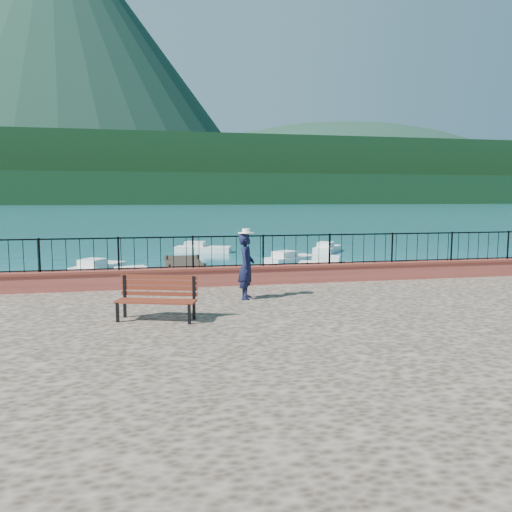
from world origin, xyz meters
name	(u,v)px	position (x,y,z in m)	size (l,w,h in m)	color
ground	(307,356)	(0.00, 0.00, 0.00)	(2000.00, 2000.00, 0.00)	#19596B
promenade	(448,453)	(0.00, -6.00, 0.60)	(30.00, 20.00, 1.20)	#332821
parapet	(272,275)	(0.00, 3.70, 1.49)	(28.00, 0.46, 0.58)	#AD533E
railing	(272,251)	(0.00, 3.70, 2.25)	(27.00, 0.05, 0.95)	black
dock	(190,278)	(-2.00, 12.00, 0.15)	(2.00, 16.00, 0.30)	#2D231C
far_forest	(157,189)	(0.00, 300.00, 9.00)	(900.00, 60.00, 18.00)	black
foothills	(156,173)	(0.00, 360.00, 22.00)	(900.00, 120.00, 44.00)	black
volcano	(56,53)	(-120.00, 700.00, 190.00)	(560.00, 560.00, 380.00)	#142D23
companion_hill	(340,201)	(220.00, 560.00, 0.00)	(448.00, 384.00, 180.00)	#142D23
park_bench	(157,307)	(-3.65, -0.42, 1.50)	(1.86, 1.09, 0.98)	black
person	(246,266)	(-1.25, 1.52, 2.09)	(0.65, 0.42, 1.78)	black
hat	(246,231)	(-1.25, 1.52, 3.04)	(0.44, 0.44, 0.12)	white
boat_0	(144,274)	(-4.12, 11.86, 0.40)	(3.83, 1.30, 0.80)	silver
boat_1	(337,263)	(6.08, 13.77, 0.40)	(4.14, 1.30, 0.80)	silver
boat_2	(291,257)	(4.42, 17.10, 0.40)	(3.58, 1.30, 0.80)	silver
boat_3	(98,265)	(-6.52, 15.62, 0.40)	(3.38, 1.30, 0.80)	silver
boat_4	(203,247)	(-0.13, 24.30, 0.40)	(3.96, 1.30, 0.80)	silver
boat_5	(327,247)	(8.70, 22.57, 0.40)	(3.25, 1.30, 0.80)	white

